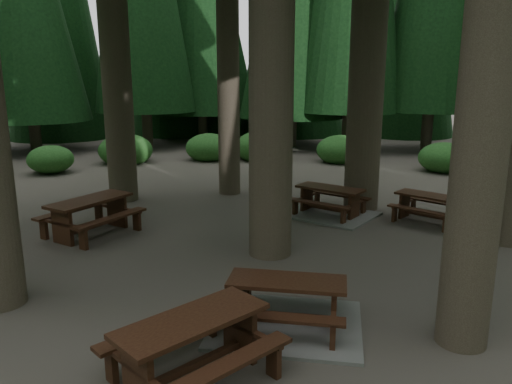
% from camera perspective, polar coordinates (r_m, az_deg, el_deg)
% --- Properties ---
extents(ground, '(80.00, 80.00, 0.00)m').
position_cam_1_polar(ground, '(10.07, -3.12, -7.00)').
color(ground, '#504941').
rests_on(ground, ground).
extents(picnic_table_a, '(2.22, 1.88, 0.71)m').
position_cam_1_polar(picnic_table_a, '(7.25, 3.52, -13.44)').
color(picnic_table_a, gray).
rests_on(picnic_table_a, ground).
extents(picnic_table_b, '(2.03, 2.26, 0.82)m').
position_cam_1_polar(picnic_table_b, '(11.62, -18.38, -2.08)').
color(picnic_table_b, '#32150F').
rests_on(picnic_table_b, ground).
extents(picnic_table_c, '(2.65, 2.45, 0.73)m').
position_cam_1_polar(picnic_table_c, '(12.75, 8.39, -1.60)').
color(picnic_table_c, gray).
rests_on(picnic_table_c, ground).
extents(picnic_table_d, '(1.96, 1.84, 0.67)m').
position_cam_1_polar(picnic_table_d, '(12.71, 19.17, -1.29)').
color(picnic_table_d, '#32150F').
rests_on(picnic_table_d, ground).
extents(picnic_table_e, '(2.21, 2.31, 0.78)m').
position_cam_1_polar(picnic_table_e, '(6.03, -7.25, -16.31)').
color(picnic_table_e, '#32150F').
rests_on(picnic_table_e, ground).
extents(shrub_ring, '(23.86, 24.64, 1.49)m').
position_cam_1_polar(shrub_ring, '(10.46, 1.76, -3.89)').
color(shrub_ring, '#255E20').
rests_on(shrub_ring, ground).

